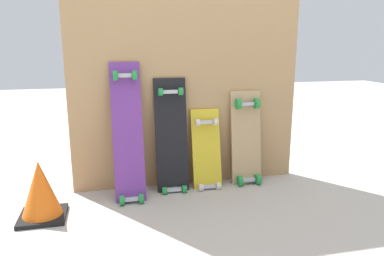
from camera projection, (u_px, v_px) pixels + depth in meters
ground_plane at (190, 185)px, 2.59m from camera, size 12.00×12.00×0.00m
plywood_wall_panel at (187, 59)px, 2.46m from camera, size 1.56×0.04×1.73m
skateboard_purple at (128, 137)px, 2.32m from camera, size 0.19×0.30×0.92m
skateboard_black at (172, 141)px, 2.45m from camera, size 0.21×0.19×0.82m
skateboard_yellow at (207, 154)px, 2.53m from camera, size 0.20×0.19×0.61m
skateboard_natural at (246, 142)px, 2.59m from camera, size 0.22×0.17×0.71m
traffic_cone at (41, 191)px, 2.07m from camera, size 0.25×0.25×0.34m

